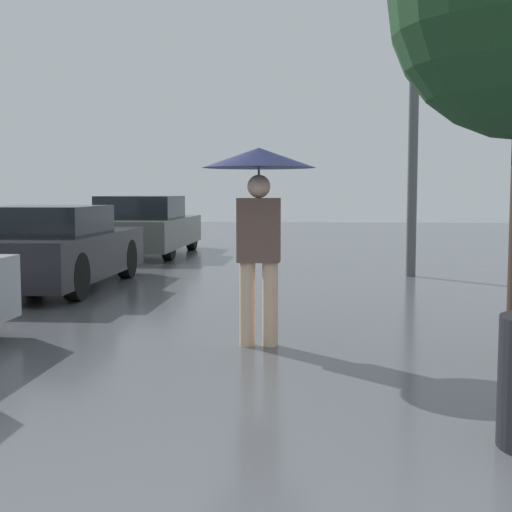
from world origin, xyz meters
name	(u,v)px	position (x,y,z in m)	size (l,w,h in m)	color
pedestrian	(259,189)	(-0.05, 4.09, 1.39)	(0.99, 0.99, 1.75)	beige
parked_car_middle	(51,249)	(-3.31, 7.67, 0.56)	(1.71, 3.91, 1.17)	black
parked_car_farthest	(143,227)	(-3.30, 13.11, 0.60)	(1.83, 4.26, 1.28)	#4C514C
street_lamp	(414,105)	(1.99, 9.52, 2.74)	(0.28, 0.28, 4.95)	#515456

